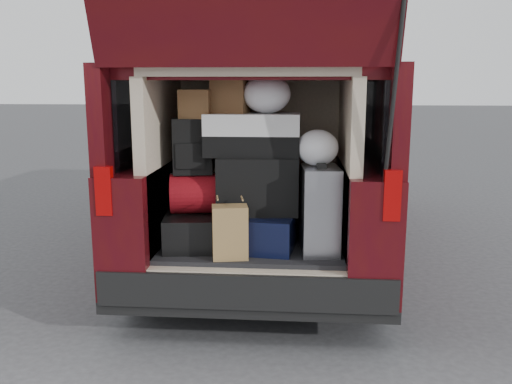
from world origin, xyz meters
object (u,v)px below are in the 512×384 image
(twotone_duffel, at_px, (253,135))
(black_hardshell, at_px, (196,228))
(black_soft_case, at_px, (257,185))
(navy_hardshell, at_px, (263,230))
(silver_roller, at_px, (320,210))
(backpack, at_px, (192,146))
(red_duffel, at_px, (201,193))
(kraft_bag, at_px, (230,232))

(twotone_duffel, bearing_deg, black_hardshell, -174.18)
(black_soft_case, bearing_deg, black_hardshell, 175.34)
(black_hardshell, xyz_separation_m, navy_hardshell, (0.47, -0.01, 0.00))
(black_hardshell, xyz_separation_m, twotone_duffel, (0.39, 0.04, 0.66))
(black_hardshell, relative_size, silver_roller, 0.99)
(black_soft_case, xyz_separation_m, twotone_duffel, (-0.03, 0.04, 0.34))
(silver_roller, xyz_separation_m, black_soft_case, (-0.43, 0.10, 0.14))
(black_hardshell, distance_m, twotone_duffel, 0.77)
(backpack, bearing_deg, navy_hardshell, -12.59)
(navy_hardshell, relative_size, silver_roller, 0.94)
(navy_hardshell, bearing_deg, silver_roller, -6.24)
(red_duffel, distance_m, backpack, 0.33)
(kraft_bag, height_order, twotone_duffel, twotone_duffel)
(silver_roller, height_order, red_duffel, silver_roller)
(kraft_bag, distance_m, twotone_duffel, 0.69)
(silver_roller, distance_m, twotone_duffel, 0.68)
(navy_hardshell, distance_m, twotone_duffel, 0.66)
(kraft_bag, height_order, red_duffel, red_duffel)
(backpack, bearing_deg, black_soft_case, -11.21)
(twotone_duffel, bearing_deg, backpack, -175.18)
(silver_roller, xyz_separation_m, backpack, (-0.87, 0.10, 0.40))
(navy_hardshell, bearing_deg, backpack, -175.10)
(red_duffel, xyz_separation_m, black_soft_case, (0.39, 0.00, 0.07))
(black_hardshell, xyz_separation_m, black_soft_case, (0.43, 0.00, 0.32))
(navy_hardshell, height_order, black_soft_case, black_soft_case)
(silver_roller, distance_m, red_duffel, 0.82)
(black_soft_case, bearing_deg, twotone_duffel, 125.80)
(kraft_bag, xyz_separation_m, backpack, (-0.29, 0.30, 0.52))
(kraft_bag, distance_m, black_soft_case, 0.42)
(red_duffel, bearing_deg, silver_roller, -16.73)
(twotone_duffel, bearing_deg, kraft_bag, -109.20)
(kraft_bag, relative_size, backpack, 0.92)
(red_duffel, xyz_separation_m, twotone_duffel, (0.35, 0.04, 0.41))
(black_hardshell, height_order, red_duffel, red_duffel)
(silver_roller, bearing_deg, backpack, 168.42)
(red_duffel, bearing_deg, twotone_duffel, -3.42)
(silver_roller, distance_m, backpack, 0.96)
(red_duffel, relative_size, twotone_duffel, 0.66)
(black_hardshell, distance_m, backpack, 0.58)
(navy_hardshell, distance_m, backpack, 0.75)
(black_soft_case, distance_m, backpack, 0.51)
(black_hardshell, bearing_deg, twotone_duffel, -1.26)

